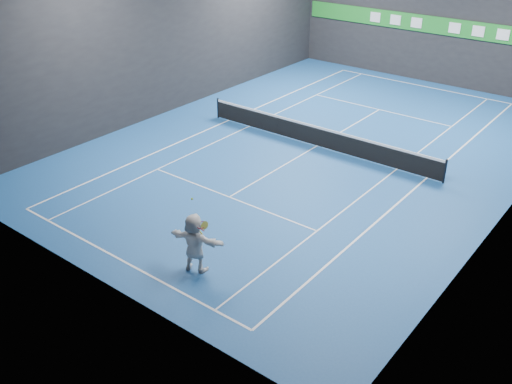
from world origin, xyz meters
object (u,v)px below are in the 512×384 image
Objects in this scene: tennis_net at (317,136)px; tennis_racket at (202,226)px; player at (195,243)px; tennis_ball at (192,199)px.

tennis_racket reaches higher than tennis_net.
player reaches higher than tennis_racket.
tennis_ball is at bearing -59.16° from player.
tennis_ball is at bearing 170.32° from tennis_racket.
player is 0.77m from tennis_racket.
tennis_net is 22.22× the size of tennis_racket.
tennis_net is at bearing -92.04° from player.
player is 3.59× the size of tennis_racket.
tennis_net is at bearing 103.64° from tennis_racket.
tennis_ball reaches higher than player.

